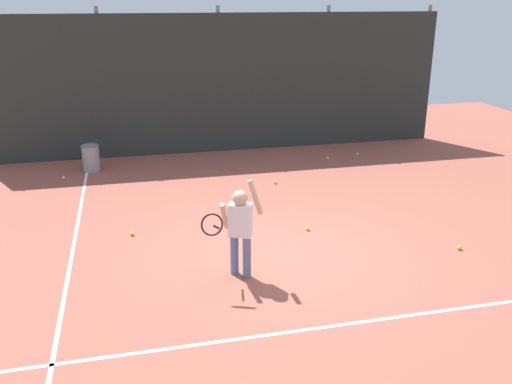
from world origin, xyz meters
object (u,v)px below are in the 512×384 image
tennis_ball_6 (328,158)px  tennis_ball_3 (275,182)px  tennis_ball_5 (132,234)px  tennis_ball_0 (308,228)px  tennis_ball_4 (357,154)px  tennis_ball_1 (459,248)px  ball_hopper (91,158)px  tennis_ball_2 (64,178)px  tennis_player (239,226)px

tennis_ball_6 → tennis_ball_3: bearing=-139.5°
tennis_ball_3 → tennis_ball_5: same height
tennis_ball_0 → tennis_ball_4: same height
tennis_ball_0 → tennis_ball_4: size_ratio=1.00×
tennis_ball_3 → tennis_ball_1: bearing=-62.3°
tennis_ball_4 → tennis_ball_6: size_ratio=1.00×
ball_hopper → tennis_ball_6: 5.23m
tennis_ball_1 → tennis_ball_6: size_ratio=1.00×
tennis_ball_2 → tennis_ball_6: (5.75, 0.11, 0.00)m
tennis_ball_0 → tennis_ball_1: same height
tennis_ball_3 → tennis_ball_6: 2.13m
tennis_ball_0 → tennis_ball_6: size_ratio=1.00×
ball_hopper → tennis_ball_3: 4.00m
tennis_player → tennis_ball_1: (3.31, 0.04, -0.69)m
tennis_ball_1 → tennis_ball_5: 4.96m
tennis_ball_1 → tennis_player: bearing=-179.3°
tennis_ball_2 → tennis_ball_5: 3.43m
tennis_ball_0 → tennis_ball_3: 2.35m
tennis_ball_1 → tennis_ball_5: size_ratio=1.00×
ball_hopper → tennis_ball_4: bearing=-2.1°
tennis_ball_4 → tennis_ball_6: (-0.79, -0.15, 0.00)m
tennis_ball_5 → tennis_ball_6: size_ratio=1.00×
tennis_ball_3 → tennis_ball_4: bearing=32.5°
tennis_ball_1 → tennis_ball_4: size_ratio=1.00×
tennis_player → ball_hopper: (-2.13, 5.33, -0.44)m
tennis_ball_1 → tennis_ball_5: bearing=160.9°
tennis_ball_0 → ball_hopper: bearing=130.4°
tennis_ball_3 → tennis_ball_4: (2.41, 1.53, 0.00)m
tennis_ball_2 → tennis_ball_3: (4.13, -1.27, 0.00)m
ball_hopper → tennis_ball_1: 7.59m
tennis_ball_6 → tennis_ball_1: bearing=-87.2°
tennis_player → tennis_ball_0: size_ratio=20.46×
tennis_ball_1 → tennis_ball_4: bearing=83.7°
tennis_ball_1 → tennis_ball_3: same height
tennis_ball_5 → tennis_ball_6: bearing=36.5°
ball_hopper → tennis_ball_4: size_ratio=8.52×
tennis_ball_5 → tennis_player: bearing=-50.4°
tennis_ball_3 → tennis_ball_0: bearing=-92.5°
tennis_ball_4 → tennis_ball_6: 0.81m
ball_hopper → tennis_ball_1: (5.44, -5.29, -0.26)m
tennis_ball_0 → tennis_ball_5: size_ratio=1.00×
tennis_ball_5 → ball_hopper: bearing=101.7°
tennis_player → tennis_ball_6: 5.87m
tennis_ball_4 → tennis_ball_3: bearing=-147.5°
tennis_ball_0 → tennis_player: bearing=-137.9°
tennis_ball_2 → tennis_ball_5: size_ratio=1.00×
ball_hopper → tennis_ball_0: size_ratio=8.52×
tennis_ball_2 → tennis_ball_3: size_ratio=1.00×
tennis_ball_5 → tennis_ball_6: (4.45, 3.29, 0.00)m
tennis_ball_2 → tennis_ball_3: same height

